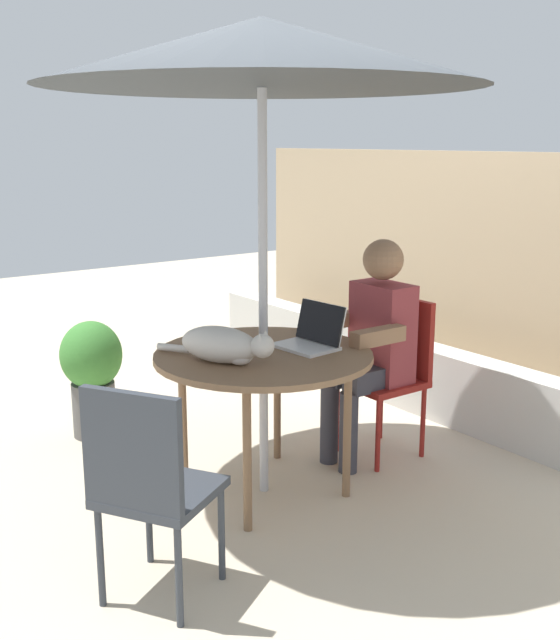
% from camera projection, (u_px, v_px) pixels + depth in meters
% --- Properties ---
extents(ground_plane, '(14.00, 14.00, 0.00)m').
position_uv_depth(ground_plane, '(264.00, 490.00, 3.91)').
color(ground_plane, beige).
extents(fence_back, '(5.70, 0.08, 1.66)m').
position_uv_depth(fence_back, '(538.00, 284.00, 4.95)').
color(fence_back, tan).
rests_on(fence_back, ground).
extents(planter_wall_low, '(5.13, 0.20, 0.45)m').
position_uv_depth(planter_wall_low, '(466.00, 392.00, 4.73)').
color(planter_wall_low, beige).
rests_on(planter_wall_low, ground).
extents(patio_table, '(1.07, 1.07, 0.73)m').
position_uv_depth(patio_table, '(263.00, 364.00, 3.76)').
color(patio_table, brown).
rests_on(patio_table, ground).
extents(patio_umbrella, '(2.03, 2.03, 2.27)m').
position_uv_depth(patio_umbrella, '(262.00, 53.00, 3.43)').
color(patio_umbrella, '#B7B7BC').
rests_on(patio_umbrella, ground).
extents(chair_occupied, '(0.40, 0.40, 0.88)m').
position_uv_depth(chair_occupied, '(392.00, 364.00, 4.29)').
color(chair_occupied, maroon).
rests_on(chair_occupied, ground).
extents(chair_empty, '(0.55, 0.55, 0.88)m').
position_uv_depth(chair_empty, '(148.00, 479.00, 2.84)').
color(chair_empty, '#33383F').
rests_on(chair_empty, ground).
extents(person_seated, '(0.48, 0.48, 1.22)m').
position_uv_depth(person_seated, '(372.00, 338.00, 4.16)').
color(person_seated, maroon).
rests_on(person_seated, ground).
extents(laptop, '(0.32, 0.28, 0.21)m').
position_uv_depth(laptop, '(313.00, 334.00, 3.84)').
color(laptop, silver).
rests_on(laptop, patio_table).
extents(cat, '(0.61, 0.35, 0.17)m').
position_uv_depth(cat, '(224.00, 345.00, 3.56)').
color(cat, silver).
rests_on(cat, patio_table).
extents(potted_plant_near_fence, '(0.36, 0.36, 0.70)m').
position_uv_depth(potted_plant_near_fence, '(92.00, 370.00, 4.55)').
color(potted_plant_near_fence, '#595654').
rests_on(potted_plant_near_fence, ground).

